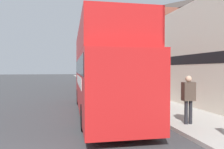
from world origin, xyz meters
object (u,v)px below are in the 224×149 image
at_px(parked_car_ahead_of_bus, 94,86).
at_px(tour_bus, 103,77).
at_px(pedestrian_second, 188,95).
at_px(lamp_post_second, 113,55).
at_px(lamp_post_nearest, 151,43).

bearing_deg(parked_car_ahead_of_bus, tour_bus, -92.21).
relative_size(pedestrian_second, lamp_post_second, 0.38).
relative_size(parked_car_ahead_of_bus, pedestrian_second, 2.50).
distance_m(tour_bus, parked_car_ahead_of_bus, 8.98).
xyz_separation_m(pedestrian_second, lamp_post_second, (-0.26, 11.60, 2.27)).
height_order(tour_bus, lamp_post_nearest, lamp_post_nearest).
distance_m(pedestrian_second, lamp_post_nearest, 3.53).
bearing_deg(parked_car_ahead_of_bus, pedestrian_second, -78.28).
bearing_deg(parked_car_ahead_of_bus, lamp_post_nearest, -78.41).
relative_size(tour_bus, lamp_post_second, 2.08).
xyz_separation_m(parked_car_ahead_of_bus, pedestrian_second, (1.91, -12.36, 0.60)).
xyz_separation_m(tour_bus, lamp_post_nearest, (2.28, -0.85, 1.69)).
xyz_separation_m(tour_bus, parked_car_ahead_of_bus, (0.80, 8.87, -1.20)).
distance_m(tour_bus, lamp_post_second, 8.63).
relative_size(parked_car_ahead_of_bus, lamp_post_second, 0.94).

